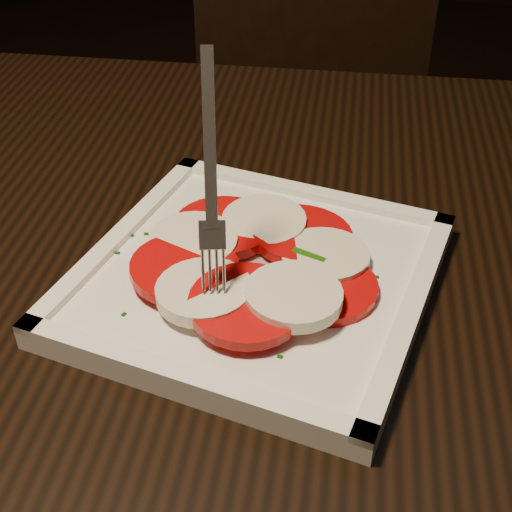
% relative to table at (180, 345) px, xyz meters
% --- Properties ---
extents(table, '(1.28, 0.93, 0.75)m').
position_rel_table_xyz_m(table, '(0.00, 0.00, 0.00)').
color(table, black).
rests_on(table, ground).
extents(chair, '(0.53, 0.53, 0.93)m').
position_rel_table_xyz_m(chair, '(0.00, 0.70, -0.12)').
color(chair, black).
rests_on(chair, ground).
extents(plate, '(0.29, 0.29, 0.01)m').
position_rel_table_xyz_m(plate, '(0.08, -0.02, 0.11)').
color(plate, white).
rests_on(plate, table).
extents(caprese_salad, '(0.21, 0.19, 0.02)m').
position_rel_table_xyz_m(caprese_salad, '(0.08, -0.02, 0.12)').
color(caprese_salad, '#C40408').
rests_on(caprese_salad, plate).
extents(fork, '(0.04, 0.06, 0.15)m').
position_rel_table_xyz_m(fork, '(0.05, -0.04, 0.21)').
color(fork, white).
rests_on(fork, caprese_salad).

